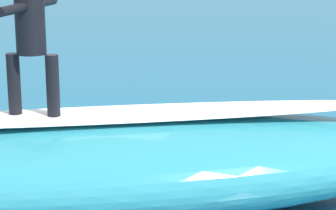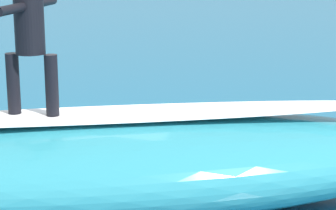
% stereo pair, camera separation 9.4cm
% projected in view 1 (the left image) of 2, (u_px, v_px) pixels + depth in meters
% --- Properties ---
extents(ground_plane, '(120.00, 120.00, 0.00)m').
position_uv_depth(ground_plane, '(104.00, 165.00, 10.06)').
color(ground_plane, '#196084').
extents(wave_crest, '(8.92, 4.73, 1.24)m').
position_uv_depth(wave_crest, '(115.00, 165.00, 8.15)').
color(wave_crest, teal).
rests_on(wave_crest, ground_plane).
extents(wave_foam_lip, '(7.24, 2.85, 0.08)m').
position_uv_depth(wave_foam_lip, '(114.00, 114.00, 7.99)').
color(wave_foam_lip, white).
rests_on(wave_foam_lip, wave_crest).
extents(surfboard_riding, '(1.86, 0.60, 0.08)m').
position_uv_depth(surfboard_riding, '(35.00, 118.00, 7.83)').
color(surfboard_riding, silver).
rests_on(surfboard_riding, wave_crest).
extents(surfer_riding, '(0.65, 1.54, 1.63)m').
position_uv_depth(surfer_riding, '(31.00, 36.00, 7.59)').
color(surfer_riding, black).
rests_on(surfer_riding, surfboard_riding).
extents(surfboard_paddling, '(2.14, 1.37, 0.08)m').
position_uv_depth(surfboard_paddling, '(264.00, 147.00, 10.81)').
color(surfboard_paddling, silver).
rests_on(surfboard_paddling, ground_plane).
extents(surfer_paddling, '(1.73, 0.99, 0.33)m').
position_uv_depth(surfer_paddling, '(273.00, 138.00, 10.69)').
color(surfer_paddling, black).
rests_on(surfer_paddling, surfboard_paddling).
extents(foam_patch_near, '(0.83, 0.82, 0.17)m').
position_uv_depth(foam_patch_near, '(103.00, 118.00, 12.48)').
color(foam_patch_near, white).
rests_on(foam_patch_near, ground_plane).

